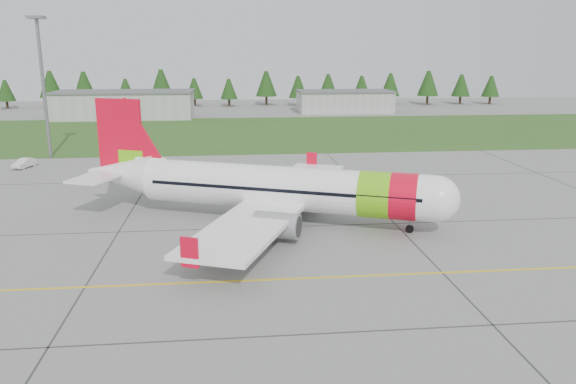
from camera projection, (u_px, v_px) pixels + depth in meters
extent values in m
plane|color=gray|center=(323.00, 334.00, 31.65)|extent=(320.00, 320.00, 0.00)
cylinder|color=white|center=(285.00, 188.00, 51.67)|extent=(26.61, 14.01, 4.06)
sphere|color=white|center=(436.00, 199.00, 47.96)|extent=(4.06, 4.06, 4.06)
cone|color=white|center=(121.00, 173.00, 56.27)|extent=(8.29, 6.52, 4.06)
cube|color=black|center=(440.00, 195.00, 47.79)|extent=(2.57, 3.14, 0.58)
cylinder|color=#6ECC0F|center=(375.00, 195.00, 49.39)|extent=(4.07, 4.86, 4.14)
cylinder|color=red|center=(404.00, 197.00, 48.70)|extent=(3.69, 4.70, 4.14)
cube|color=white|center=(279.00, 200.00, 52.09)|extent=(17.91, 33.03, 0.38)
cube|color=red|center=(312.00, 161.00, 67.65)|extent=(1.23, 0.65, 2.08)
cube|color=red|center=(190.00, 252.00, 36.82)|extent=(1.23, 0.65, 2.08)
cylinder|color=gray|center=(311.00, 193.00, 57.13)|extent=(4.30, 3.44, 2.19)
cylinder|color=gray|center=(277.00, 225.00, 46.47)|extent=(4.30, 3.44, 2.19)
cube|color=red|center=(120.00, 139.00, 55.37)|extent=(4.58, 2.16, 7.92)
cube|color=#6ECC0F|center=(132.00, 162.00, 55.61)|extent=(2.67, 1.43, 2.50)
cube|color=white|center=(116.00, 171.00, 56.35)|extent=(7.62, 12.35, 0.23)
cylinder|color=slate|center=(410.00, 225.00, 49.14)|extent=(0.19, 0.19, 1.46)
cylinder|color=black|center=(410.00, 229.00, 49.23)|extent=(0.77, 0.54, 0.71)
cylinder|color=slate|center=(278.00, 203.00, 55.35)|extent=(0.23, 0.23, 1.98)
cylinder|color=black|center=(274.00, 207.00, 55.57)|extent=(1.18, 0.84, 1.08)
cylinder|color=slate|center=(259.00, 219.00, 49.92)|extent=(0.23, 0.23, 1.98)
cylinder|color=black|center=(254.00, 223.00, 50.15)|extent=(1.18, 0.84, 1.08)
imported|color=silver|center=(23.00, 154.00, 76.43)|extent=(1.69, 1.64, 3.94)
cube|color=#30561E|center=(256.00, 132.00, 110.77)|extent=(320.00, 50.00, 0.03)
cube|color=gold|center=(305.00, 278.00, 39.37)|extent=(120.00, 0.25, 0.02)
cube|color=#A8A8A3|center=(125.00, 105.00, 134.09)|extent=(32.00, 14.00, 6.00)
cube|color=#A8A8A3|center=(344.00, 102.00, 147.36)|extent=(24.00, 12.00, 5.20)
cylinder|color=slate|center=(44.00, 90.00, 82.02)|extent=(0.50, 0.50, 20.00)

